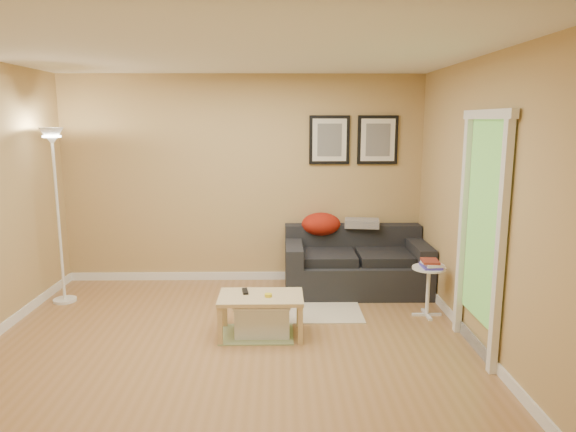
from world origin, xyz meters
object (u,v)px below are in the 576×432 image
object	(u,v)px
storage_bin	(262,317)
side_table	(428,292)
book_stack	(431,264)
coffee_table	(261,315)
floor_lamp	(59,221)
sofa	(356,261)

from	to	relation	value
storage_bin	side_table	size ratio (longest dim) A/B	1.01
storage_bin	book_stack	size ratio (longest dim) A/B	2.15
coffee_table	side_table	xyz separation A→B (m)	(1.74, 0.48, 0.07)
storage_bin	side_table	bearing A→B (deg)	14.30
coffee_table	storage_bin	size ratio (longest dim) A/B	1.49
storage_bin	floor_lamp	size ratio (longest dim) A/B	0.27
side_table	storage_bin	bearing A→B (deg)	-165.70
coffee_table	floor_lamp	world-z (taller)	floor_lamp
side_table	book_stack	distance (m)	0.31
coffee_table	storage_bin	xyz separation A→B (m)	(0.01, 0.04, -0.04)
floor_lamp	side_table	bearing A→B (deg)	-7.12
side_table	book_stack	world-z (taller)	book_stack
book_stack	coffee_table	bearing A→B (deg)	-142.84
coffee_table	book_stack	xyz separation A→B (m)	(1.76, 0.48, 0.37)
book_stack	floor_lamp	xyz separation A→B (m)	(-4.04, 0.50, 0.36)
side_table	book_stack	bearing A→B (deg)	-4.65
book_stack	floor_lamp	distance (m)	4.09
coffee_table	floor_lamp	bearing A→B (deg)	150.98
storage_bin	floor_lamp	xyz separation A→B (m)	(-2.29, 0.94, 0.77)
side_table	floor_lamp	xyz separation A→B (m)	(-4.02, 0.50, 0.67)
sofa	storage_bin	world-z (taller)	sofa
book_stack	sofa	bearing A→B (deg)	149.84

